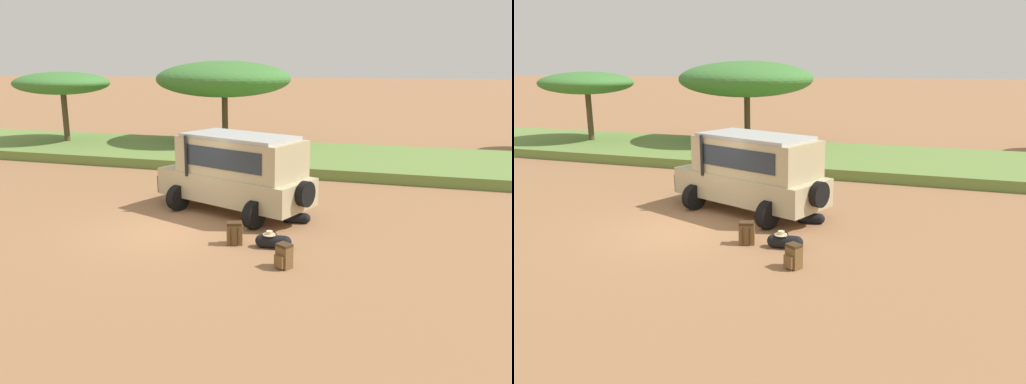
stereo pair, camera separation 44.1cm
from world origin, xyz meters
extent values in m
plane|color=#936642|center=(0.00, 0.00, 0.00)|extent=(320.00, 320.00, 0.00)
cube|color=olive|center=(0.00, 10.90, 0.22)|extent=(120.00, 7.00, 0.44)
cube|color=tan|center=(1.17, 2.34, 0.82)|extent=(5.26, 3.52, 0.84)
cube|color=tan|center=(1.40, 2.25, 1.79)|extent=(4.21, 3.03, 1.10)
cube|color=#232D38|center=(-0.02, 2.79, 1.74)|extent=(0.61, 1.48, 0.77)
cube|color=#232D38|center=(1.08, 1.41, 1.84)|extent=(2.76, 1.09, 0.60)
cube|color=#232D38|center=(1.73, 3.09, 1.84)|extent=(2.76, 1.09, 0.60)
cube|color=#B7B7B7|center=(1.36, 2.27, 2.39)|extent=(3.81, 2.82, 0.10)
cube|color=black|center=(-1.23, 3.25, 0.65)|extent=(0.73, 1.57, 0.56)
cylinder|color=black|center=(-0.20, 1.83, 1.79)|extent=(0.10, 0.10, 1.25)
cylinder|color=black|center=(-0.59, 1.97, 0.40)|extent=(0.55, 0.85, 0.80)
cylinder|color=black|center=(0.10, 3.78, 0.40)|extent=(0.55, 0.85, 0.80)
cylinder|color=black|center=(2.24, 0.89, 0.40)|extent=(0.55, 0.85, 0.80)
cylinder|color=black|center=(2.94, 2.70, 0.40)|extent=(0.55, 0.85, 0.80)
cylinder|color=black|center=(3.59, 1.41, 0.97)|extent=(0.47, 0.77, 0.74)
cube|color=brown|center=(2.13, -0.48, 0.27)|extent=(0.46, 0.36, 0.53)
cube|color=brown|center=(2.08, -0.32, 0.20)|extent=(0.31, 0.16, 0.29)
cube|color=#3A2A16|center=(2.13, -0.48, 0.56)|extent=(0.44, 0.37, 0.07)
cylinder|color=#3A2A16|center=(2.09, -0.65, 0.27)|extent=(0.04, 0.04, 0.45)
cylinder|color=#3A2A16|center=(2.26, -0.60, 0.27)|extent=(0.04, 0.04, 0.45)
cube|color=brown|center=(3.71, -1.60, 0.26)|extent=(0.42, 0.39, 0.51)
cube|color=brown|center=(3.62, -1.74, 0.19)|extent=(0.26, 0.20, 0.28)
cube|color=#3A2A16|center=(3.71, -1.60, 0.54)|extent=(0.41, 0.39, 0.07)
cylinder|color=#3A2A16|center=(3.84, -1.52, 0.26)|extent=(0.04, 0.04, 0.44)
cylinder|color=#3A2A16|center=(3.71, -1.44, 0.26)|extent=(0.04, 0.04, 0.44)
cylinder|color=black|center=(3.15, -0.44, 0.17)|extent=(0.63, 0.39, 0.33)
sphere|color=black|center=(2.85, -0.47, 0.17)|extent=(0.33, 0.33, 0.33)
sphere|color=black|center=(3.45, -0.41, 0.17)|extent=(0.33, 0.33, 0.33)
torus|color=black|center=(3.15, -0.44, 0.35)|extent=(0.17, 0.04, 0.16)
cylinder|color=beige|center=(3.05, -0.45, 0.34)|extent=(0.34, 0.34, 0.02)
cylinder|color=beige|center=(3.05, -0.45, 0.39)|extent=(0.17, 0.17, 0.09)
cylinder|color=black|center=(3.28, 1.72, 0.15)|extent=(0.57, 0.38, 0.30)
sphere|color=black|center=(3.01, 1.68, 0.15)|extent=(0.30, 0.30, 0.30)
sphere|color=black|center=(3.54, 1.77, 0.15)|extent=(0.30, 0.30, 0.30)
torus|color=black|center=(3.28, 1.72, 0.32)|extent=(0.17, 0.05, 0.16)
cylinder|color=brown|center=(-11.47, 11.11, 1.51)|extent=(0.30, 0.30, 3.01)
ellipsoid|color=#3D7533|center=(-11.47, 11.11, 3.52)|extent=(4.88, 5.02, 1.19)
cylinder|color=brown|center=(-3.38, 14.02, 1.46)|extent=(0.33, 0.33, 2.91)
ellipsoid|color=#3D7533|center=(-3.38, 14.02, 3.72)|extent=(7.17, 7.79, 1.91)
camera|label=1|loc=(6.10, -11.92, 4.50)|focal=35.00mm
camera|label=2|loc=(6.52, -11.79, 4.50)|focal=35.00mm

